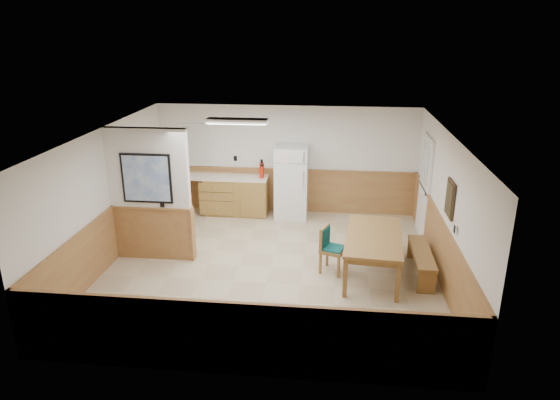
# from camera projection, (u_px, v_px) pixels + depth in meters

# --- Properties ---
(ground) EXTENTS (6.00, 6.00, 0.00)m
(ground) POSITION_uv_depth(u_px,v_px,m) (271.00, 267.00, 9.14)
(ground) COLOR tan
(ground) RESTS_ON ground
(ceiling) EXTENTS (6.00, 6.00, 0.02)m
(ceiling) POSITION_uv_depth(u_px,v_px,m) (270.00, 133.00, 8.31)
(ceiling) COLOR silver
(ceiling) RESTS_ON back_wall
(back_wall) EXTENTS (6.00, 0.02, 2.50)m
(back_wall) POSITION_uv_depth(u_px,v_px,m) (286.00, 160.00, 11.54)
(back_wall) COLOR white
(back_wall) RESTS_ON ground
(right_wall) EXTENTS (0.02, 6.00, 2.50)m
(right_wall) POSITION_uv_depth(u_px,v_px,m) (446.00, 210.00, 8.43)
(right_wall) COLOR white
(right_wall) RESTS_ON ground
(left_wall) EXTENTS (0.02, 6.00, 2.50)m
(left_wall) POSITION_uv_depth(u_px,v_px,m) (106.00, 197.00, 9.03)
(left_wall) COLOR white
(left_wall) RESTS_ON ground
(wainscot_back) EXTENTS (6.00, 0.04, 1.00)m
(wainscot_back) POSITION_uv_depth(u_px,v_px,m) (286.00, 191.00, 11.77)
(wainscot_back) COLOR olive
(wainscot_back) RESTS_ON ground
(wainscot_right) EXTENTS (0.04, 6.00, 1.00)m
(wainscot_right) POSITION_uv_depth(u_px,v_px,m) (440.00, 250.00, 8.68)
(wainscot_right) COLOR olive
(wainscot_right) RESTS_ON ground
(wainscot_left) EXTENTS (0.04, 6.00, 1.00)m
(wainscot_left) POSITION_uv_depth(u_px,v_px,m) (112.00, 235.00, 9.28)
(wainscot_left) COLOR olive
(wainscot_left) RESTS_ON ground
(partition_wall) EXTENTS (1.50, 0.20, 2.50)m
(partition_wall) POSITION_uv_depth(u_px,v_px,m) (150.00, 196.00, 9.14)
(partition_wall) COLOR white
(partition_wall) RESTS_ON ground
(kitchen_counter) EXTENTS (2.20, 0.61, 1.00)m
(kitchen_counter) POSITION_uv_depth(u_px,v_px,m) (234.00, 195.00, 11.63)
(kitchen_counter) COLOR olive
(kitchen_counter) RESTS_ON ground
(exterior_door) EXTENTS (0.07, 1.02, 2.15)m
(exterior_door) POSITION_uv_depth(u_px,v_px,m) (424.00, 187.00, 10.28)
(exterior_door) COLOR white
(exterior_door) RESTS_ON ground
(kitchen_window) EXTENTS (0.80, 0.04, 1.00)m
(kitchen_window) POSITION_uv_depth(u_px,v_px,m) (197.00, 145.00, 11.63)
(kitchen_window) COLOR white
(kitchen_window) RESTS_ON back_wall
(wall_painting) EXTENTS (0.04, 0.50, 0.60)m
(wall_painting) POSITION_uv_depth(u_px,v_px,m) (450.00, 199.00, 8.05)
(wall_painting) COLOR #382716
(wall_painting) RESTS_ON right_wall
(fluorescent_fixture) EXTENTS (1.20, 0.30, 0.09)m
(fluorescent_fixture) POSITION_uv_depth(u_px,v_px,m) (237.00, 121.00, 9.63)
(fluorescent_fixture) COLOR white
(fluorescent_fixture) RESTS_ON ceiling
(refrigerator) EXTENTS (0.74, 0.72, 1.66)m
(refrigerator) POSITION_uv_depth(u_px,v_px,m) (291.00, 182.00, 11.32)
(refrigerator) COLOR white
(refrigerator) RESTS_ON ground
(dining_table) EXTENTS (1.12, 1.98, 0.75)m
(dining_table) POSITION_uv_depth(u_px,v_px,m) (374.00, 240.00, 8.69)
(dining_table) COLOR olive
(dining_table) RESTS_ON ground
(dining_bench) EXTENTS (0.34, 1.46, 0.45)m
(dining_bench) POSITION_uv_depth(u_px,v_px,m) (421.00, 257.00, 8.78)
(dining_bench) COLOR olive
(dining_bench) RESTS_ON ground
(dining_chair) EXTENTS (0.65, 0.54, 0.85)m
(dining_chair) POSITION_uv_depth(u_px,v_px,m) (329.00, 245.00, 8.87)
(dining_chair) COLOR olive
(dining_chair) RESTS_ON ground
(fire_extinguisher) EXTENTS (0.14, 0.14, 0.43)m
(fire_extinguisher) POSITION_uv_depth(u_px,v_px,m) (262.00, 170.00, 11.31)
(fire_extinguisher) COLOR red
(fire_extinguisher) RESTS_ON kitchen_counter
(soap_bottle) EXTENTS (0.08, 0.08, 0.20)m
(soap_bottle) POSITION_uv_depth(u_px,v_px,m) (187.00, 171.00, 11.57)
(soap_bottle) COLOR green
(soap_bottle) RESTS_ON kitchen_counter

